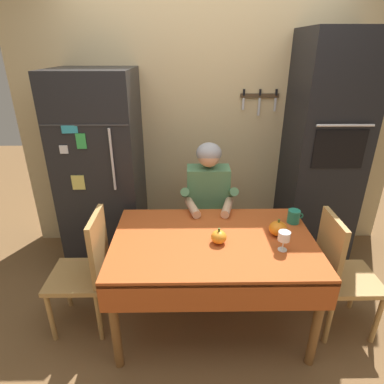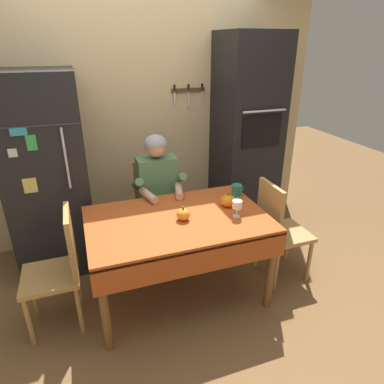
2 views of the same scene
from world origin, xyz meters
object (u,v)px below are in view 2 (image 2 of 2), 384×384
at_px(pumpkin_large, 183,214).
at_px(dining_table, 179,228).
at_px(seated_person, 159,190).
at_px(coffee_mug, 237,190).
at_px(wine_glass, 237,205).
at_px(refrigerator, 48,175).
at_px(pumpkin_medium, 228,201).
at_px(chair_behind_person, 155,203).
at_px(wall_oven, 246,138).
at_px(chair_left_side, 60,265).
at_px(chair_right_side, 278,227).

bearing_deg(pumpkin_large, dining_table, 141.91).
xyz_separation_m(seated_person, coffee_mug, (0.62, -0.36, 0.05)).
bearing_deg(wine_glass, coffee_mug, 63.63).
xyz_separation_m(refrigerator, seated_person, (0.95, -0.28, -0.16)).
xyz_separation_m(coffee_mug, pumpkin_medium, (-0.16, -0.17, -0.00)).
xyz_separation_m(dining_table, chair_behind_person, (0.00, 0.79, -0.14)).
bearing_deg(wall_oven, coffee_mug, -122.32).
bearing_deg(refrigerator, seated_person, -16.36).
bearing_deg(pumpkin_medium, chair_behind_person, 122.42).
bearing_deg(pumpkin_medium, seated_person, 130.74).
bearing_deg(seated_person, pumpkin_medium, -49.26).
relative_size(dining_table, seated_person, 1.12).
height_order(refrigerator, chair_left_side, refrigerator).
bearing_deg(seated_person, dining_table, -90.14).
height_order(refrigerator, coffee_mug, refrigerator).
height_order(chair_right_side, chair_left_side, same).
height_order(refrigerator, chair_right_side, refrigerator).
height_order(chair_right_side, pumpkin_large, chair_right_side).
xyz_separation_m(chair_right_side, coffee_mug, (-0.28, 0.28, 0.28)).
xyz_separation_m(wall_oven, coffee_mug, (-0.43, -0.68, -0.26)).
bearing_deg(wine_glass, pumpkin_large, 167.72).
xyz_separation_m(coffee_mug, wine_glass, (-0.18, -0.36, 0.05)).
bearing_deg(coffee_mug, chair_left_side, -171.57).
bearing_deg(chair_behind_person, seated_person, -90.00).
bearing_deg(refrigerator, chair_left_side, -86.73).
distance_m(chair_left_side, pumpkin_large, 0.97).
distance_m(chair_right_side, wine_glass, 0.57).
distance_m(wall_oven, pumpkin_large, 1.42).
xyz_separation_m(chair_behind_person, pumpkin_medium, (0.46, -0.72, 0.28)).
height_order(chair_left_side, pumpkin_large, chair_left_side).
relative_size(refrigerator, chair_behind_person, 1.94).
height_order(wall_oven, wine_glass, wall_oven).
bearing_deg(wall_oven, dining_table, -138.69).
bearing_deg(pumpkin_large, seated_person, 92.79).
relative_size(chair_behind_person, seated_person, 0.75).
relative_size(refrigerator, pumpkin_medium, 14.09).
xyz_separation_m(refrigerator, chair_behind_person, (0.95, -0.09, -0.39)).
relative_size(dining_table, coffee_mug, 11.79).
height_order(seated_person, coffee_mug, seated_person).
bearing_deg(dining_table, wall_oven, 41.31).
relative_size(chair_behind_person, pumpkin_medium, 7.28).
bearing_deg(coffee_mug, pumpkin_medium, -133.64).
xyz_separation_m(chair_right_side, wine_glass, (-0.46, -0.08, 0.33)).
height_order(chair_left_side, coffee_mug, chair_left_side).
bearing_deg(chair_behind_person, pumpkin_medium, -57.58).
relative_size(wall_oven, pumpkin_medium, 16.44).
xyz_separation_m(chair_left_side, pumpkin_medium, (1.36, 0.05, 0.28)).
relative_size(chair_behind_person, coffee_mug, 7.83).
distance_m(wall_oven, chair_behind_person, 1.19).
bearing_deg(wall_oven, pumpkin_medium, -124.90).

